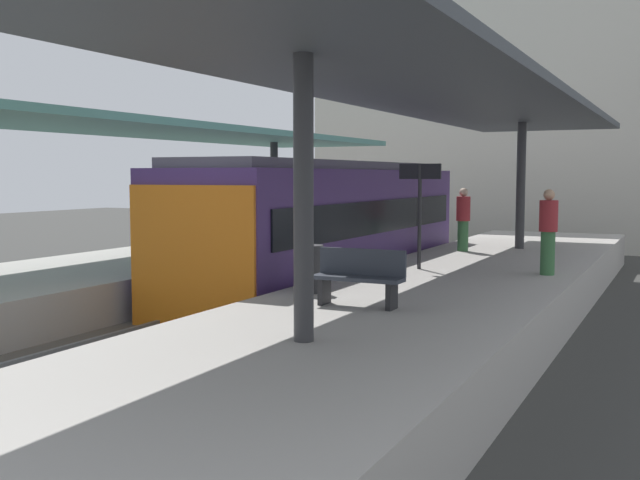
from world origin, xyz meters
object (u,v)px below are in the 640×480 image
Objects in this scene: platform_bench at (359,276)px; passenger_mid_platform at (463,219)px; platform_sign at (420,192)px; litter_bin at (310,269)px; commuter_train at (329,226)px; passenger_near_bench at (548,230)px.

platform_bench is 0.85× the size of passenger_mid_platform.
platform_sign reaches higher than platform_bench.
litter_bin is at bearing -93.19° from passenger_mid_platform.
commuter_train is 5.70m from litter_bin.
litter_bin is at bearing -67.46° from commuter_train.
platform_sign is 1.35× the size of passenger_mid_platform.
platform_bench is 1.53m from litter_bin.
platform_sign is 2.70m from passenger_near_bench.
passenger_mid_platform is at bearing 125.97° from passenger_near_bench.
platform_bench is 0.63× the size of platform_sign.
passenger_mid_platform reaches higher than litter_bin.
commuter_train is 8.09× the size of platform_bench.
platform_sign is 1.30× the size of passenger_near_bench.
platform_bench reaches higher than litter_bin.
litter_bin is 7.89m from passenger_mid_platform.
platform_sign reaches higher than passenger_mid_platform.
platform_sign is at bearing -87.40° from passenger_mid_platform.
passenger_mid_platform is at bearing 86.81° from litter_bin.
platform_sign is 4.12m from passenger_mid_platform.
commuter_train is at bearing -135.09° from passenger_mid_platform.
commuter_train is 3.28m from platform_sign.
platform_bench is 1.75× the size of litter_bin.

